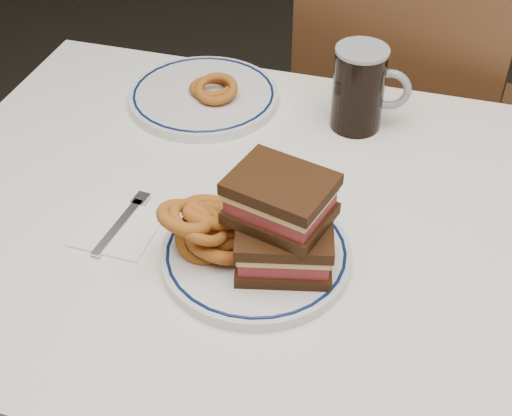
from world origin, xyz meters
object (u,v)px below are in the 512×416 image
(reuben_sandwich, at_px, (282,223))
(beer_mug, at_px, (360,88))
(far_plate, at_px, (204,96))
(main_plate, at_px, (256,254))
(chair_far, at_px, (403,105))

(reuben_sandwich, relative_size, beer_mug, 1.07)
(beer_mug, bearing_deg, far_plate, -179.93)
(main_plate, distance_m, far_plate, 0.44)
(chair_far, xyz_separation_m, beer_mug, (-0.06, -0.42, 0.28))
(reuben_sandwich, bearing_deg, chair_far, 83.11)
(beer_mug, relative_size, far_plate, 0.55)
(main_plate, height_order, reuben_sandwich, reuben_sandwich)
(beer_mug, bearing_deg, reuben_sandwich, -95.87)
(far_plate, bearing_deg, chair_far, 50.15)
(chair_far, relative_size, reuben_sandwich, 6.16)
(main_plate, xyz_separation_m, reuben_sandwich, (0.04, -0.01, 0.08))
(chair_far, height_order, reuben_sandwich, chair_far)
(chair_far, height_order, far_plate, chair_far)
(far_plate, bearing_deg, beer_mug, 0.07)
(main_plate, height_order, beer_mug, beer_mug)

